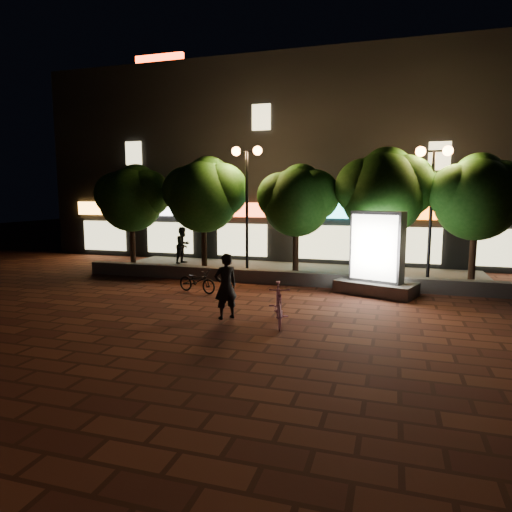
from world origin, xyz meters
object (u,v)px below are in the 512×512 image
at_px(rider, 226,286).
at_px(pedestrian, 183,245).
at_px(tree_mid, 298,198).
at_px(street_lamp_right, 433,179).
at_px(tree_right, 385,189).
at_px(scooter_parked, 197,281).
at_px(tree_far_left, 133,196).
at_px(ad_kiosk, 377,261).
at_px(street_lamp_left, 247,178).
at_px(scooter_pink, 279,304).
at_px(tree_far_right, 478,194).
at_px(tree_left, 205,192).

bearing_deg(rider, pedestrian, -101.10).
relative_size(tree_mid, street_lamp_right, 0.90).
xyz_separation_m(tree_right, scooter_parked, (-6.03, -3.73, -3.16)).
xyz_separation_m(tree_far_left, ad_kiosk, (10.68, -2.19, -2.16)).
bearing_deg(street_lamp_right, street_lamp_left, 180.00).
bearing_deg(street_lamp_right, rider, -131.64).
bearing_deg(tree_mid, tree_right, 0.00).
height_order(tree_far_left, scooter_pink, tree_far_left).
bearing_deg(ad_kiosk, scooter_parked, -165.37).
bearing_deg(tree_mid, scooter_pink, -82.17).
distance_m(tree_right, street_lamp_right, 1.70).
bearing_deg(tree_right, tree_mid, -180.00).
relative_size(street_lamp_left, scooter_parked, 3.36).
bearing_deg(tree_far_right, pedestrian, 172.26).
bearing_deg(tree_right, tree_far_right, -0.00).
relative_size(tree_right, street_lamp_right, 1.02).
distance_m(tree_far_left, street_lamp_right, 12.47).
xyz_separation_m(tree_far_right, scooter_pink, (-5.58, -6.69, -2.82)).
bearing_deg(street_lamp_left, street_lamp_right, 0.00).
bearing_deg(scooter_parked, tree_left, 33.68).
xyz_separation_m(street_lamp_left, scooter_parked, (-0.67, -3.47, -3.62)).
height_order(tree_right, pedestrian, tree_right).
bearing_deg(street_lamp_left, ad_kiosk, -20.20).
distance_m(tree_far_left, pedestrian, 3.29).
relative_size(scooter_pink, pedestrian, 1.05).
relative_size(tree_mid, tree_right, 0.89).
height_order(street_lamp_left, ad_kiosk, street_lamp_left).
distance_m(street_lamp_right, rider, 8.88).
xyz_separation_m(tree_far_left, rider, (6.89, -6.51, -2.40)).
bearing_deg(street_lamp_right, pedestrian, 169.81).
height_order(ad_kiosk, scooter_pink, ad_kiosk).
height_order(tree_mid, street_lamp_left, street_lamp_left).
distance_m(tree_left, pedestrian, 3.57).
distance_m(rider, scooter_parked, 3.53).
bearing_deg(rider, tree_right, -165.02).
distance_m(tree_left, street_lamp_left, 2.05).
bearing_deg(tree_far_left, street_lamp_left, -2.76).
height_order(tree_far_left, rider, tree_far_left).
distance_m(tree_far_left, street_lamp_left, 5.50).
xyz_separation_m(street_lamp_left, rider, (1.45, -6.25, -3.13)).
distance_m(tree_left, scooter_parked, 4.98).
xyz_separation_m(tree_mid, tree_right, (3.31, 0.00, 0.35)).
distance_m(tree_far_left, scooter_pink, 11.10).
relative_size(tree_right, street_lamp_left, 0.98).
bearing_deg(ad_kiosk, tree_far_right, 33.42).
bearing_deg(pedestrian, tree_left, -118.98).
height_order(tree_left, tree_mid, tree_left).
xyz_separation_m(tree_mid, rider, (-0.60, -6.51, -2.32)).
xyz_separation_m(street_lamp_left, pedestrian, (-3.86, 1.95, -3.08)).
xyz_separation_m(tree_left, scooter_parked, (1.27, -3.73, -3.04)).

